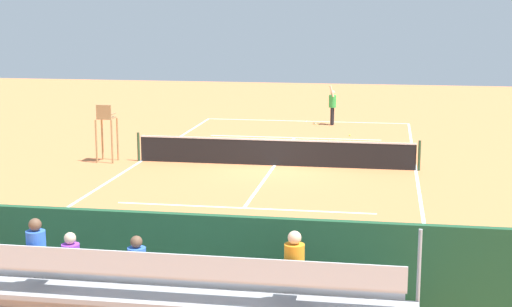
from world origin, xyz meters
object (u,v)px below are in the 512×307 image
bleacher_stand (138,295)px  tennis_ball_near (350,135)px  umpire_chair (106,127)px  tennis_racket (316,124)px  equipment_bag (193,297)px  tennis_player (332,104)px  tennis_net (275,152)px  courtside_bench (267,280)px

bleacher_stand → tennis_ball_near: size_ratio=137.27×
umpire_chair → tennis_racket: umpire_chair is taller
equipment_bag → tennis_racket: equipment_bag is taller
tennis_racket → tennis_player: bearing=176.7°
tennis_net → tennis_player: bearing=-97.6°
tennis_net → umpire_chair: umpire_chair is taller
tennis_player → tennis_racket: tennis_player is taller
bleacher_stand → equipment_bag: bleacher_stand is taller
courtside_bench → tennis_ball_near: courtside_bench is taller
courtside_bench → tennis_ball_near: 20.20m
courtside_bench → umpire_chair: bearing=-58.3°
courtside_bench → tennis_player: 23.30m
courtside_bench → equipment_bag: 1.47m
tennis_net → bleacher_stand: (0.07, 15.36, 0.44)m
tennis_net → tennis_player: (-1.34, -10.02, 0.51)m
tennis_net → equipment_bag: size_ratio=11.44×
bleacher_stand → tennis_ball_near: bleacher_stand is taller
courtside_bench → tennis_racket: bearing=-87.0°
tennis_player → tennis_ball_near: 3.41m
bleacher_stand → courtside_bench: (-1.86, -2.09, -0.38)m
bleacher_stand → equipment_bag: bearing=-102.8°
tennis_net → tennis_player: size_ratio=5.35×
equipment_bag → tennis_player: (-0.97, -23.42, 0.84)m
tennis_net → tennis_racket: size_ratio=17.75×
courtside_bench → equipment_bag: courtside_bench is taller
bleacher_stand → tennis_player: bleacher_stand is taller
equipment_bag → bleacher_stand: bearing=77.2°
courtside_bench → equipment_bag: size_ratio=2.00×
courtside_bench → equipment_bag: (1.42, 0.13, -0.38)m
bleacher_stand → tennis_ball_near: 22.43m
tennis_player → tennis_ball_near: size_ratio=29.18×
tennis_net → courtside_bench: bearing=97.7°
equipment_bag → tennis_net: bearing=-88.4°
tennis_player → tennis_racket: 1.26m
tennis_ball_near → tennis_net: bearing=71.3°
equipment_bag → tennis_ball_near: bearing=-95.5°
bleacher_stand → equipment_bag: size_ratio=10.07×
tennis_racket → tennis_ball_near: (-1.77, 3.15, 0.02)m
umpire_chair → tennis_ball_near: umpire_chair is taller
umpire_chair → equipment_bag: size_ratio=2.38×
tennis_net → bleacher_stand: size_ratio=1.14×
bleacher_stand → umpire_chair: size_ratio=4.23×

